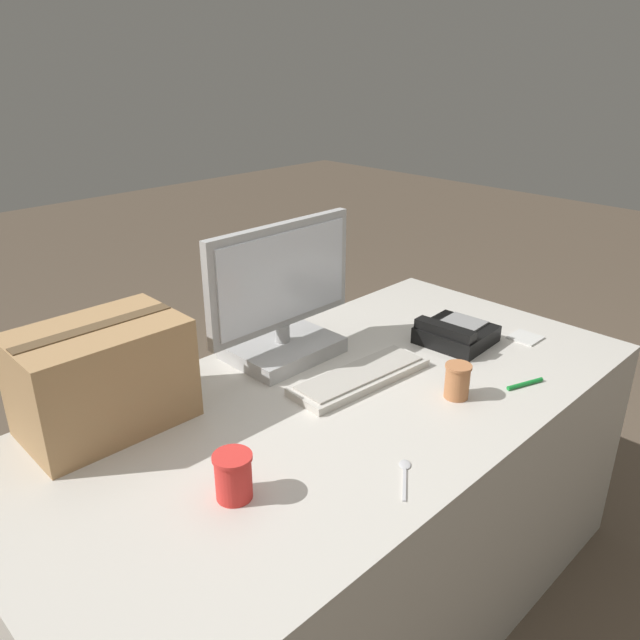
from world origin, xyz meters
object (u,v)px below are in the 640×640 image
Objects in this scene: monitor at (282,306)px; desk_phone at (455,334)px; spoon at (405,472)px; pen_marker at (525,384)px; paper_cup_right at (457,381)px; keyboard at (360,376)px; sticky_note_pad at (525,338)px; paper_cup_left at (233,476)px; cardboard_box at (102,377)px.

monitor is 0.56m from desk_phone.
monitor is at bearing 35.19° from spoon.
desk_phone is 1.84× the size of pen_marker.
desk_phone is 2.28× the size of paper_cup_right.
keyboard reaches higher than pen_marker.
monitor reaches higher than desk_phone.
spoon is at bearing -160.05° from pen_marker.
desk_phone is 0.31m from pen_marker.
paper_cup_right is 0.81× the size of pen_marker.
keyboard is at bearing 169.83° from desk_phone.
monitor is 0.80m from sticky_note_pad.
spoon is at bearing -107.50° from monitor.
keyboard is 0.58m from paper_cup_left.
desk_phone is 1.76× the size of spoon.
cardboard_box is (-0.56, 0.02, -0.03)m from monitor.
paper_cup_left reaches higher than sticky_note_pad.
spoon is at bearing -169.17° from sticky_note_pad.
pen_marker is (0.86, -0.19, -0.05)m from paper_cup_left.
monitor is 5.74× the size of sticky_note_pad.
sticky_note_pad is (0.63, -0.46, -0.16)m from monitor.
spoon is 1.37× the size of sticky_note_pad.
sticky_note_pad is at bearing 6.22° from paper_cup_right.
monitor is 0.56m from cardboard_box.
sticky_note_pad is (0.58, -0.19, -0.01)m from keyboard.
pen_marker is (0.19, -0.10, -0.04)m from paper_cup_right.
sticky_note_pad is (0.83, 0.16, 0.00)m from spoon.
paper_cup_right is (0.67, -0.09, -0.00)m from paper_cup_left.
pen_marker is at bearing -12.76° from paper_cup_left.
paper_cup_left is (-0.56, -0.15, 0.04)m from keyboard.
paper_cup_right is at bearing -60.54° from keyboard.
sticky_note_pad is (0.19, -0.14, -0.03)m from desk_phone.
paper_cup_left reaches higher than keyboard.
monitor reaches higher than pen_marker.
cardboard_box reaches higher than pen_marker.
pen_marker is at bearing -151.78° from sticky_note_pad.
paper_cup_right is at bearing -173.78° from sticky_note_pad.
paper_cup_right is at bearing -20.63° from spoon.
keyboard is 3.52× the size of spoon.
pen_marker is (0.30, -0.34, -0.01)m from keyboard.
pen_marker reaches higher than sticky_note_pad.
paper_cup_left is (-0.95, -0.10, 0.02)m from desk_phone.
paper_cup_right is 0.37m from spoon.
desk_phone is 0.34m from paper_cup_right.
paper_cup_left is at bearing -83.39° from cardboard_box.
keyboard is 0.45m from pen_marker.
paper_cup_right is 1.06× the size of sticky_note_pad.
monitor is at bearing 39.48° from paper_cup_left.
keyboard is 0.27m from paper_cup_right.
paper_cup_right reaches higher than spoon.
paper_cup_left reaches higher than pen_marker.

